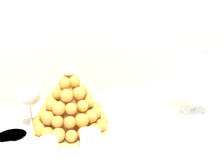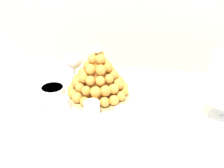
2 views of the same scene
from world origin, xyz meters
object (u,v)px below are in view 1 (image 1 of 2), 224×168
object	(u,v)px
dessert_cup_mid_left	(49,148)
dessert_cup_right	(156,128)
macaron_goblet	(196,74)
wine_glass	(29,96)
dessert_cup_left	(9,157)
serving_tray	(79,135)
dessert_cup_centre	(90,141)
dessert_cup_mid_right	(124,135)
creme_brulee_ramekin	(12,139)
croquembouche	(70,106)

from	to	relation	value
dessert_cup_mid_left	dessert_cup_right	distance (m)	0.35
macaron_goblet	wine_glass	xyz separation A→B (m)	(-0.61, 0.12, -0.03)
dessert_cup_left	dessert_cup_right	bearing A→B (deg)	-2.00
serving_tray	dessert_cup_centre	xyz separation A→B (m)	(0.00, -0.10, 0.03)
dessert_cup_right	dessert_cup_mid_left	bearing A→B (deg)	177.50
dessert_cup_centre	dessert_cup_mid_right	xyz separation A→B (m)	(0.11, -0.00, -0.00)
dessert_cup_mid_left	dessert_cup_left	bearing A→B (deg)	179.62
creme_brulee_ramekin	macaron_goblet	size ratio (longest dim) A/B	0.38
dessert_cup_left	dessert_cup_centre	world-z (taller)	dessert_cup_centre
dessert_cup_mid_left	wine_glass	bearing A→B (deg)	93.99
dessert_cup_left	dessert_cup_centre	distance (m)	0.23
dessert_cup_mid_left	croquembouche	bearing A→B (deg)	53.14
croquembouche	dessert_cup_mid_right	bearing A→B (deg)	-51.89
croquembouche	dessert_cup_mid_left	xyz separation A→B (m)	(-0.11, -0.14, -0.06)
dessert_cup_mid_left	macaron_goblet	bearing A→B (deg)	9.01
wine_glass	serving_tray	bearing A→B (deg)	-43.56
serving_tray	dessert_cup_mid_left	xyz separation A→B (m)	(-0.12, -0.09, 0.03)
croquembouche	wine_glass	xyz separation A→B (m)	(-0.12, 0.07, 0.03)
macaron_goblet	serving_tray	bearing A→B (deg)	-179.04
dessert_cup_mid_left	dessert_cup_mid_right	bearing A→B (deg)	-4.21
dessert_cup_mid_left	dessert_cup_right	world-z (taller)	dessert_cup_mid_left
serving_tray	dessert_cup_centre	distance (m)	0.10
dessert_cup_mid_right	serving_tray	bearing A→B (deg)	137.41
croquembouche	dessert_cup_left	world-z (taller)	croquembouche
dessert_cup_left	croquembouche	bearing A→B (deg)	33.53
croquembouche	dessert_cup_left	size ratio (longest dim) A/B	4.33
dessert_cup_centre	serving_tray	bearing A→B (deg)	91.05
croquembouche	dessert_cup_centre	bearing A→B (deg)	-85.12
serving_tray	croquembouche	xyz separation A→B (m)	(-0.01, 0.05, 0.09)
macaron_goblet	croquembouche	bearing A→B (deg)	174.60
serving_tray	dessert_cup_centre	bearing A→B (deg)	-88.95
serving_tray	dessert_cup_centre	world-z (taller)	dessert_cup_centre
creme_brulee_ramekin	wine_glass	bearing A→B (deg)	50.05
dessert_cup_left	macaron_goblet	size ratio (longest dim) A/B	0.23
serving_tray	dessert_cup_mid_right	size ratio (longest dim) A/B	12.04
dessert_cup_right	macaron_goblet	bearing A→B (deg)	23.68
dessert_cup_centre	croquembouche	bearing A→B (deg)	94.88
creme_brulee_ramekin	wine_glass	world-z (taller)	wine_glass
dessert_cup_left	wine_glass	bearing A→B (deg)	66.63
croquembouche	creme_brulee_ramekin	xyz separation A→B (m)	(-0.20, -0.02, -0.07)
dessert_cup_mid_left	dessert_cup_mid_right	size ratio (longest dim) A/B	1.07
dessert_cup_mid_right	wine_glass	distance (m)	0.35
croquembouche	dessert_cup_right	xyz separation A→B (m)	(0.24, -0.16, -0.06)
wine_glass	dessert_cup_right	bearing A→B (deg)	-32.16
macaron_goblet	wine_glass	bearing A→B (deg)	169.14
dessert_cup_left	wine_glass	xyz separation A→B (m)	(0.09, 0.21, 0.09)
dessert_cup_mid_right	dessert_cup_centre	bearing A→B (deg)	177.83
wine_glass	macaron_goblet	bearing A→B (deg)	-10.86
dessert_cup_left	dessert_cup_mid_right	bearing A→B (deg)	-3.00
dessert_cup_left	creme_brulee_ramekin	xyz separation A→B (m)	(0.02, 0.12, -0.01)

